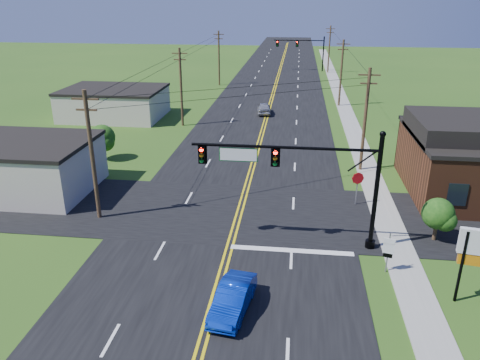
# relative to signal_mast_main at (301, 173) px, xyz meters

# --- Properties ---
(ground) EXTENTS (260.00, 260.00, 0.00)m
(ground) POSITION_rel_signal_mast_main_xyz_m (-4.34, -8.00, -4.75)
(ground) COLOR #294E16
(ground) RESTS_ON ground
(road_main) EXTENTS (16.00, 220.00, 0.04)m
(road_main) POSITION_rel_signal_mast_main_xyz_m (-4.34, 42.00, -4.73)
(road_main) COLOR black
(road_main) RESTS_ON ground
(road_cross) EXTENTS (70.00, 10.00, 0.04)m
(road_cross) POSITION_rel_signal_mast_main_xyz_m (-4.34, 4.00, -4.73)
(road_cross) COLOR black
(road_cross) RESTS_ON ground
(sidewalk) EXTENTS (2.00, 160.00, 0.08)m
(sidewalk) POSITION_rel_signal_mast_main_xyz_m (6.16, 32.00, -4.71)
(sidewalk) COLOR gray
(sidewalk) RESTS_ON ground
(signal_mast_main) EXTENTS (11.30, 0.60, 7.48)m
(signal_mast_main) POSITION_rel_signal_mast_main_xyz_m (0.00, 0.00, 0.00)
(signal_mast_main) COLOR black
(signal_mast_main) RESTS_ON ground
(signal_mast_far) EXTENTS (10.98, 0.60, 7.48)m
(signal_mast_far) POSITION_rel_signal_mast_main_xyz_m (0.10, 72.00, -0.20)
(signal_mast_far) COLOR black
(signal_mast_far) RESTS_ON ground
(cream_bldg_near) EXTENTS (10.20, 8.20, 4.10)m
(cream_bldg_near) POSITION_rel_signal_mast_main_xyz_m (-21.34, 6.00, -2.69)
(cream_bldg_near) COLOR beige
(cream_bldg_near) RESTS_ON ground
(cream_bldg_far) EXTENTS (12.20, 9.20, 3.70)m
(cream_bldg_far) POSITION_rel_signal_mast_main_xyz_m (-23.34, 30.00, -2.89)
(cream_bldg_far) COLOR beige
(cream_bldg_far) RESTS_ON ground
(utility_pole_left_a) EXTENTS (1.80, 0.28, 9.00)m
(utility_pole_left_a) POSITION_rel_signal_mast_main_xyz_m (-13.84, 2.00, -0.03)
(utility_pole_left_a) COLOR #362718
(utility_pole_left_a) RESTS_ON ground
(utility_pole_left_b) EXTENTS (1.80, 0.28, 9.00)m
(utility_pole_left_b) POSITION_rel_signal_mast_main_xyz_m (-13.84, 27.00, -0.03)
(utility_pole_left_b) COLOR #362718
(utility_pole_left_b) RESTS_ON ground
(utility_pole_left_c) EXTENTS (1.80, 0.28, 9.00)m
(utility_pole_left_c) POSITION_rel_signal_mast_main_xyz_m (-13.84, 54.00, -0.03)
(utility_pole_left_c) COLOR #362718
(utility_pole_left_c) RESTS_ON ground
(utility_pole_right_a) EXTENTS (1.80, 0.28, 9.00)m
(utility_pole_right_a) POSITION_rel_signal_mast_main_xyz_m (5.46, 14.00, -0.03)
(utility_pole_right_a) COLOR #362718
(utility_pole_right_a) RESTS_ON ground
(utility_pole_right_b) EXTENTS (1.80, 0.28, 9.00)m
(utility_pole_right_b) POSITION_rel_signal_mast_main_xyz_m (5.46, 40.00, -0.03)
(utility_pole_right_b) COLOR #362718
(utility_pole_right_b) RESTS_ON ground
(utility_pole_right_c) EXTENTS (1.80, 0.28, 9.00)m
(utility_pole_right_c) POSITION_rel_signal_mast_main_xyz_m (5.46, 70.00, -0.03)
(utility_pole_right_c) COLOR #362718
(utility_pole_right_c) RESTS_ON ground
(tree_right_back) EXTENTS (3.00, 3.00, 4.10)m
(tree_right_back) POSITION_rel_signal_mast_main_xyz_m (11.66, 18.00, -2.15)
(tree_right_back) COLOR #362718
(tree_right_back) RESTS_ON ground
(shrub_corner) EXTENTS (2.00, 2.00, 2.86)m
(shrub_corner) POSITION_rel_signal_mast_main_xyz_m (8.66, 1.50, -2.90)
(shrub_corner) COLOR #362718
(shrub_corner) RESTS_ON ground
(tree_left) EXTENTS (2.40, 2.40, 3.37)m
(tree_left) POSITION_rel_signal_mast_main_xyz_m (-18.34, 14.00, -2.59)
(tree_left) COLOR #362718
(tree_left) RESTS_ON ground
(blue_car) EXTENTS (2.08, 4.40, 1.39)m
(blue_car) POSITION_rel_signal_mast_main_xyz_m (-3.12, -7.21, -4.05)
(blue_car) COLOR #082BB0
(blue_car) RESTS_ON ground
(distant_car) EXTENTS (2.09, 4.43, 1.46)m
(distant_car) POSITION_rel_signal_mast_main_xyz_m (-4.62, 33.99, -4.02)
(distant_car) COLOR #A3A4A8
(distant_car) RESTS_ON ground
(route_sign) EXTENTS (0.60, 0.19, 2.47)m
(route_sign) POSITION_rel_signal_mast_main_xyz_m (4.99, -2.67, -3.31)
(route_sign) COLOR slate
(route_sign) RESTS_ON ground
(stop_sign) EXTENTS (0.90, 0.27, 2.58)m
(stop_sign) POSITION_rel_signal_mast_main_xyz_m (4.26, 6.39, -2.89)
(stop_sign) COLOR slate
(stop_sign) RESTS_ON ground
(pylon_sign) EXTENTS (2.02, 0.60, 4.11)m
(pylon_sign) POSITION_rel_signal_mast_main_xyz_m (8.72, -5.00, -1.75)
(pylon_sign) COLOR black
(pylon_sign) RESTS_ON ground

